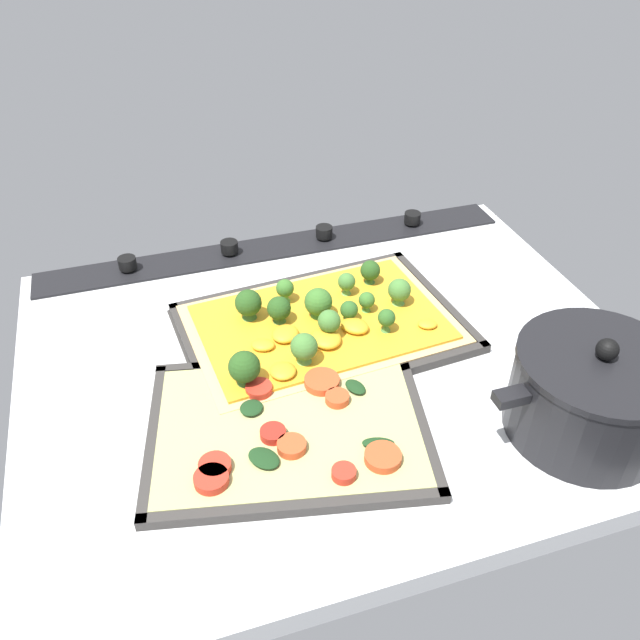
{
  "coord_description": "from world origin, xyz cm",
  "views": [
    {
      "loc": [
        21.56,
        61.85,
        56.01
      ],
      "look_at": [
        1.66,
        -0.77,
        5.87
      ],
      "focal_mm": 36.66,
      "sensor_mm": 36.0,
      "label": 1
    }
  ],
  "objects_px": {
    "broccoli_pizza": "(320,322)",
    "cooking_pot": "(592,394)",
    "baking_tray_front": "(323,329)",
    "veggie_pizza_back": "(290,427)",
    "baking_tray_back": "(289,430)"
  },
  "relations": [
    {
      "from": "baking_tray_back",
      "to": "veggie_pizza_back",
      "type": "xyz_separation_m",
      "value": [
        -0.0,
        0.0,
        0.01
      ]
    },
    {
      "from": "baking_tray_front",
      "to": "baking_tray_back",
      "type": "xyz_separation_m",
      "value": [
        0.1,
        0.17,
        0.0
      ]
    },
    {
      "from": "baking_tray_front",
      "to": "broccoli_pizza",
      "type": "bearing_deg",
      "value": 34.25
    },
    {
      "from": "baking_tray_front",
      "to": "baking_tray_back",
      "type": "distance_m",
      "value": 0.19
    },
    {
      "from": "broccoli_pizza",
      "to": "cooking_pot",
      "type": "height_order",
      "value": "cooking_pot"
    },
    {
      "from": "baking_tray_back",
      "to": "veggie_pizza_back",
      "type": "height_order",
      "value": "veggie_pizza_back"
    },
    {
      "from": "broccoli_pizza",
      "to": "baking_tray_back",
      "type": "relative_size",
      "value": 1.02
    },
    {
      "from": "baking_tray_back",
      "to": "cooking_pot",
      "type": "height_order",
      "value": "cooking_pot"
    },
    {
      "from": "baking_tray_front",
      "to": "veggie_pizza_back",
      "type": "bearing_deg",
      "value": 60.83
    },
    {
      "from": "veggie_pizza_back",
      "to": "cooking_pot",
      "type": "bearing_deg",
      "value": 164.16
    },
    {
      "from": "baking_tray_front",
      "to": "baking_tray_back",
      "type": "bearing_deg",
      "value": 60.17
    },
    {
      "from": "baking_tray_front",
      "to": "cooking_pot",
      "type": "height_order",
      "value": "cooking_pot"
    },
    {
      "from": "veggie_pizza_back",
      "to": "baking_tray_front",
      "type": "bearing_deg",
      "value": -119.17
    },
    {
      "from": "baking_tray_front",
      "to": "baking_tray_back",
      "type": "height_order",
      "value": "same"
    },
    {
      "from": "baking_tray_back",
      "to": "cooking_pot",
      "type": "xyz_separation_m",
      "value": [
        -0.33,
        0.1,
        0.05
      ]
    }
  ]
}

